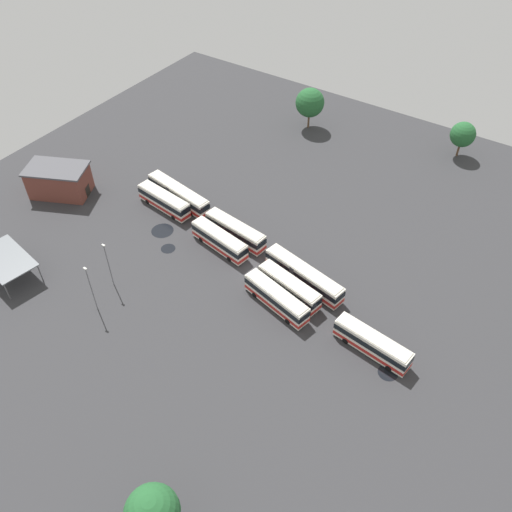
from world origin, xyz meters
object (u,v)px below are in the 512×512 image
(tree_northwest, at_px, (463,135))
(depot_building, at_px, (59,180))
(bus_row2_slot0, at_px, (276,298))
(bus_row1_slot2, at_px, (235,231))
(tree_north_edge, at_px, (310,103))
(bus_row2_slot1, at_px, (289,287))
(bus_row3_slot1, at_px, (372,344))
(lamp_post_mid_lot, at_px, (91,287))
(maintenance_shelter, at_px, (5,259))
(bus_row0_slot1, at_px, (164,201))
(bus_row2_slot2, at_px, (304,275))
(lamp_post_near_entrance, at_px, (108,263))
(bus_row1_slot1, at_px, (220,240))
(bus_row0_slot2, at_px, (178,194))

(tree_northwest, bearing_deg, depot_building, -137.01)
(bus_row2_slot0, bearing_deg, bus_row1_slot2, 147.15)
(bus_row1_slot2, distance_m, tree_north_edge, 42.19)
(bus_row2_slot1, bearing_deg, bus_row2_slot0, -97.83)
(bus_row2_slot1, distance_m, bus_row3_slot1, 16.13)
(bus_row2_slot0, relative_size, lamp_post_mid_lot, 1.35)
(bus_row1_slot2, height_order, maintenance_shelter, maintenance_shelter)
(bus_row0_slot1, relative_size, bus_row3_slot1, 0.99)
(bus_row0_slot1, distance_m, bus_row2_slot0, 32.26)
(bus_row2_slot2, height_order, maintenance_shelter, maintenance_shelter)
(bus_row2_slot0, bearing_deg, bus_row2_slot1, 82.17)
(tree_northwest, bearing_deg, lamp_post_near_entrance, -116.55)
(bus_row1_slot1, xyz_separation_m, bus_row2_slot2, (16.60, 0.77, 0.00))
(bus_row1_slot2, bearing_deg, depot_building, -167.68)
(bus_row2_slot0, xyz_separation_m, lamp_post_near_entrance, (-24.98, -10.98, 2.99))
(lamp_post_near_entrance, bearing_deg, lamp_post_mid_lot, -72.72)
(bus_row0_slot1, bearing_deg, tree_northwest, 50.50)
(bus_row0_slot2, height_order, tree_northwest, tree_northwest)
(bus_row1_slot1, relative_size, tree_northwest, 1.52)
(bus_row1_slot2, distance_m, lamp_post_near_entrance, 23.10)
(bus_row2_slot1, xyz_separation_m, depot_building, (-51.71, -1.69, 1.12))
(tree_north_edge, bearing_deg, depot_building, -119.82)
(lamp_post_mid_lot, bearing_deg, tree_north_edge, 89.83)
(maintenance_shelter, bearing_deg, lamp_post_near_entrance, 26.41)
(bus_row3_slot1, relative_size, tree_north_edge, 1.29)
(bus_row1_slot2, bearing_deg, bus_row2_slot0, -32.85)
(bus_row2_slot1, height_order, lamp_post_near_entrance, lamp_post_near_entrance)
(bus_row1_slot1, bearing_deg, bus_row0_slot1, 168.76)
(bus_row0_slot2, xyz_separation_m, tree_north_edge, (6.93, 38.43, 4.32))
(bus_row2_slot0, distance_m, maintenance_shelter, 45.13)
(bus_row2_slot2, relative_size, tree_northwest, 1.95)
(bus_row2_slot1, bearing_deg, bus_row0_slot1, 169.46)
(bus_row1_slot2, xyz_separation_m, bus_row2_slot1, (15.09, -6.31, -0.00))
(bus_row0_slot1, height_order, bus_row2_slot2, same)
(bus_row1_slot1, height_order, maintenance_shelter, maintenance_shelter)
(bus_row0_slot2, distance_m, lamp_post_mid_lot, 29.36)
(bus_row2_slot1, xyz_separation_m, tree_north_edge, (-23.57, 47.41, 4.32))
(maintenance_shelter, relative_size, lamp_post_mid_lot, 1.27)
(depot_building, relative_size, tree_northwest, 1.71)
(bus_row0_slot2, bearing_deg, lamp_post_mid_lot, -76.67)
(bus_row2_slot2, height_order, tree_north_edge, tree_north_edge)
(lamp_post_near_entrance, bearing_deg, bus_row2_slot1, 29.09)
(bus_row3_slot1, height_order, tree_northwest, tree_northwest)
(bus_row2_slot2, relative_size, bus_row3_slot1, 1.25)
(bus_row0_slot1, bearing_deg, bus_row2_slot0, -16.19)
(bus_row2_slot0, xyz_separation_m, bus_row2_slot2, (1.04, 6.70, 0.00))
(bus_row1_slot2, bearing_deg, lamp_post_mid_lot, -108.63)
(bus_row0_slot1, height_order, bus_row2_slot0, same)
(bus_row1_slot2, relative_size, depot_building, 0.94)
(bus_row0_slot1, bearing_deg, maintenance_shelter, -109.64)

